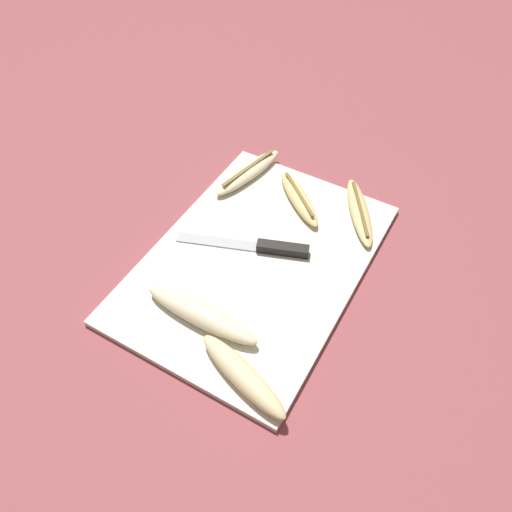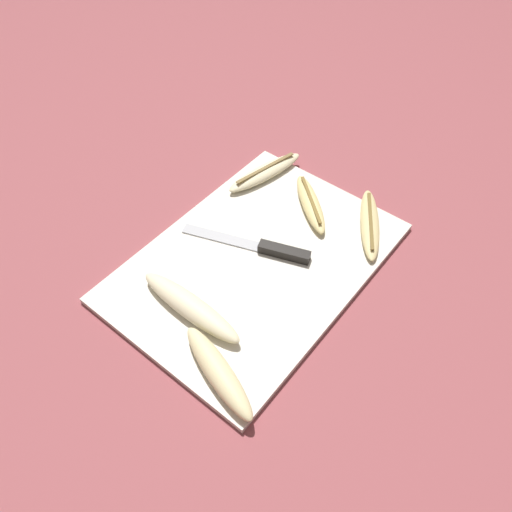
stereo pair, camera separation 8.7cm
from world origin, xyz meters
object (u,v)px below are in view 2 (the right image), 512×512
object	(u,v)px
banana_golden_short	(311,204)
banana_pale_long	(265,172)
banana_spotted_left	(370,224)
banana_bright_far	(190,307)
banana_soft_right	(218,372)
knife	(269,249)

from	to	relation	value
banana_golden_short	banana_pale_long	size ratio (longest dim) A/B	0.78
banana_spotted_left	banana_bright_far	bearing A→B (deg)	159.73
banana_pale_long	banana_soft_right	xyz separation A→B (m)	(-0.39, -0.22, 0.00)
knife	banana_soft_right	bearing A→B (deg)	-179.13
banana_bright_far	banana_pale_long	bearing A→B (deg)	18.32
banana_bright_far	banana_golden_short	size ratio (longest dim) A/B	1.42
banana_pale_long	banana_soft_right	distance (m)	0.45
banana_bright_far	banana_pale_long	xyz separation A→B (m)	(0.34, 0.11, -0.00)
banana_spotted_left	banana_golden_short	size ratio (longest dim) A/B	1.17
banana_pale_long	banana_soft_right	world-z (taller)	banana_soft_right
knife	banana_golden_short	distance (m)	0.14
banana_bright_far	banana_spotted_left	xyz separation A→B (m)	(0.35, -0.13, -0.01)
knife	banana_soft_right	xyz separation A→B (m)	(-0.24, -0.09, 0.01)
banana_pale_long	banana_bright_far	bearing A→B (deg)	-161.68
banana_golden_short	banana_pale_long	world-z (taller)	same
banana_spotted_left	banana_golden_short	bearing A→B (deg)	103.43
banana_golden_short	banana_soft_right	size ratio (longest dim) A/B	0.81
banana_spotted_left	banana_golden_short	xyz separation A→B (m)	(-0.03, 0.11, 0.00)
knife	banana_pale_long	size ratio (longest dim) A/B	1.26
banana_bright_far	knife	bearing A→B (deg)	-6.16
knife	banana_bright_far	distance (m)	0.18
banana_golden_short	banana_pale_long	distance (m)	0.13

